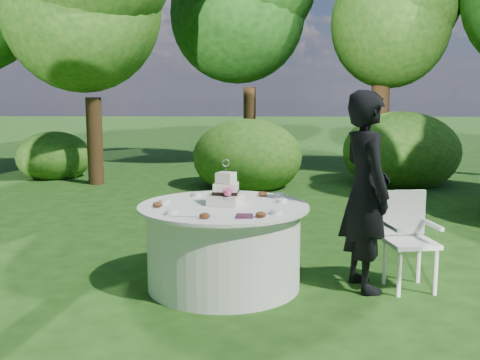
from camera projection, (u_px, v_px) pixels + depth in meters
The scene contains 9 objects.
ground at pixel (224, 286), 5.22m from camera, with size 80.00×80.00×0.00m, color #18360E.
napkins at pixel (245, 216), 4.59m from camera, with size 0.14×0.14×0.02m, color #441D37.
feather_plume at pixel (191, 215), 4.63m from camera, with size 0.48×0.07×0.01m, color silver.
guest at pixel (366, 191), 5.04m from camera, with size 0.66×0.43×1.80m, color black.
table at pixel (224, 245), 5.16m from camera, with size 1.56×1.56×0.77m.
cake at pixel (226, 192), 5.11m from camera, with size 0.35×0.35×0.42m.
chair at pixel (407, 232), 5.13m from camera, with size 0.49×0.48×0.89m.
votives at pixel (229, 202), 5.13m from camera, with size 1.18×0.95×0.04m.
petal_cups at pixel (222, 206), 4.91m from camera, with size 1.03×1.11×0.05m.
Camera 1 is at (0.30, -5.01, 1.77)m, focal length 42.00 mm.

